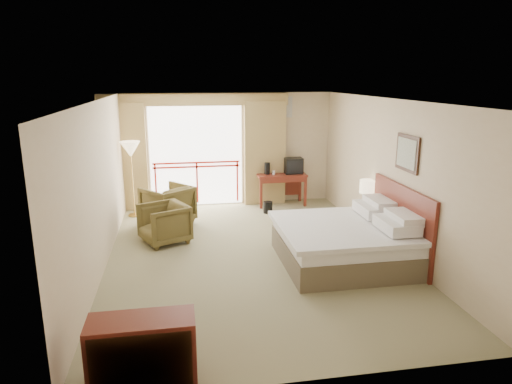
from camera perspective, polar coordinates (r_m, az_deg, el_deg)
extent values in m
plane|color=#858059|center=(8.17, -0.39, -7.85)|extent=(7.00, 7.00, 0.00)
plane|color=white|center=(7.57, -0.42, 11.43)|extent=(7.00, 7.00, 0.00)
plane|color=beige|center=(11.17, -3.38, 5.37)|extent=(5.00, 0.00, 5.00)
plane|color=beige|center=(4.50, 7.05, -8.42)|extent=(5.00, 0.00, 5.00)
plane|color=beige|center=(7.76, -18.93, 0.64)|extent=(0.00, 7.00, 7.00)
plane|color=beige|center=(8.53, 16.42, 2.01)|extent=(0.00, 7.00, 7.00)
plane|color=white|center=(11.11, -7.47, 4.44)|extent=(2.40, 0.00, 2.40)
cube|color=#B31C0F|center=(11.14, -7.43, 3.16)|extent=(2.09, 0.03, 0.04)
cube|color=#B31C0F|center=(11.12, -7.44, 3.66)|extent=(2.09, 0.03, 0.04)
cube|color=#B31C0F|center=(11.22, -12.42, 0.94)|extent=(0.04, 0.03, 1.00)
cube|color=#B31C0F|center=(11.22, -7.36, 1.15)|extent=(0.04, 0.03, 1.00)
cube|color=#B31C0F|center=(11.30, -2.34, 1.36)|extent=(0.04, 0.03, 1.00)
cube|color=#987C49|center=(11.03, -16.06, 4.20)|extent=(1.00, 0.26, 2.50)
cube|color=#987C49|center=(11.16, 1.07, 4.87)|extent=(1.00, 0.26, 2.50)
cube|color=#987C49|center=(10.86, -7.68, 11.38)|extent=(4.40, 0.22, 0.28)
cube|color=silver|center=(11.25, 3.26, 10.56)|extent=(0.50, 0.04, 0.50)
cube|color=brown|center=(7.91, 10.84, -7.30)|extent=(2.05, 2.00, 0.40)
cube|color=white|center=(7.81, 10.94, -5.26)|extent=(2.01, 1.96, 0.22)
cube|color=white|center=(7.75, 10.64, -4.38)|extent=(2.09, 2.06, 0.08)
cube|color=white|center=(7.61, 17.19, -3.95)|extent=(0.50, 0.75, 0.18)
cube|color=white|center=(8.38, 14.44, -2.08)|extent=(0.50, 0.75, 0.18)
cube|color=white|center=(7.63, 18.12, -3.02)|extent=(0.40, 0.70, 0.14)
cube|color=white|center=(8.40, 15.30, -1.25)|extent=(0.40, 0.70, 0.14)
cube|color=#5D1910|center=(8.17, 17.65, -3.70)|extent=(0.06, 2.10, 1.30)
cube|color=black|center=(7.90, 18.40, 4.62)|extent=(0.03, 0.72, 0.60)
cube|color=silver|center=(7.89, 18.28, 4.62)|extent=(0.01, 0.60, 0.48)
cube|color=#5D1910|center=(9.31, 13.64, -3.64)|extent=(0.40, 0.47, 0.55)
cylinder|color=tan|center=(9.27, 13.63, -1.72)|extent=(0.13, 0.13, 0.04)
cylinder|color=tan|center=(9.22, 13.69, -0.74)|extent=(0.03, 0.03, 0.33)
cylinder|color=#FFE5B2|center=(9.17, 13.78, 0.68)|extent=(0.31, 0.31, 0.25)
cube|color=black|center=(9.07, 13.84, -2.06)|extent=(0.20, 0.17, 0.08)
cube|color=#5D1910|center=(11.09, 3.17, 2.17)|extent=(1.19, 0.57, 0.05)
cube|color=#5D1910|center=(10.84, 0.64, -0.20)|extent=(0.06, 0.06, 0.73)
cube|color=#5D1910|center=(11.08, 6.18, 0.05)|extent=(0.06, 0.06, 0.73)
cube|color=#5D1910|center=(11.31, 0.18, 0.42)|extent=(0.06, 0.06, 0.73)
cube|color=#5D1910|center=(11.55, 5.51, 0.64)|extent=(0.06, 0.06, 0.73)
cube|color=#5D1910|center=(11.40, 2.87, 0.92)|extent=(1.09, 0.03, 0.54)
cube|color=#5D1910|center=(10.87, 3.47, 1.48)|extent=(1.09, 0.03, 0.12)
cube|color=black|center=(11.12, 4.70, 3.30)|extent=(0.43, 0.33, 0.39)
cube|color=black|center=(10.97, 4.91, 3.13)|extent=(0.39, 0.02, 0.31)
cylinder|color=black|center=(10.99, 1.41, 2.94)|extent=(0.16, 0.16, 0.29)
cylinder|color=white|center=(10.99, 2.22, 2.43)|extent=(0.09, 0.09, 0.10)
cylinder|color=black|center=(10.54, 1.50, -1.93)|extent=(0.24, 0.24, 0.27)
imported|color=#4E4221|center=(10.04, -10.88, -3.83)|extent=(1.26, 1.26, 0.83)
imported|color=#4E4221|center=(8.93, -11.29, -6.16)|extent=(1.08, 1.07, 0.75)
cylinder|color=black|center=(9.29, -12.65, -2.09)|extent=(0.48, 0.48, 0.04)
cylinder|color=black|center=(9.37, -12.56, -3.57)|extent=(0.06, 0.06, 0.48)
cylinder|color=black|center=(9.44, -12.48, -4.96)|extent=(0.35, 0.35, 0.03)
imported|color=white|center=(9.29, -12.65, -1.98)|extent=(0.15, 0.20, 0.02)
cylinder|color=tan|center=(10.73, -14.91, -2.79)|extent=(0.28, 0.28, 0.03)
cylinder|color=tan|center=(10.55, -15.16, 0.96)|extent=(0.03, 0.03, 1.47)
cone|color=#FFE5B2|center=(10.40, -15.44, 5.18)|extent=(0.43, 0.43, 0.34)
cube|color=#5D1910|center=(5.06, -13.97, -18.69)|extent=(1.08, 0.45, 0.72)
cube|color=black|center=(4.87, -14.15, -20.12)|extent=(0.99, 0.02, 0.63)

